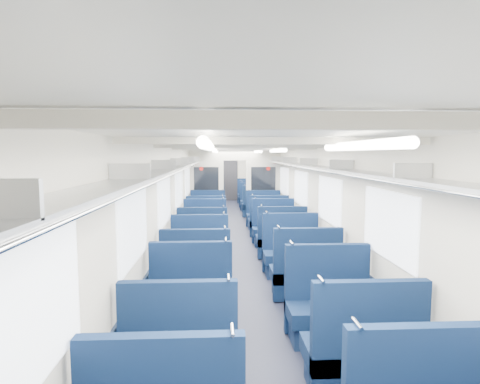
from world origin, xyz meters
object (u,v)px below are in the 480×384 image
seat_13 (281,241)px  seat_24 (211,199)px  seat_11 (291,256)px  seat_26 (211,196)px  seat_19 (264,216)px  seat_21 (257,207)px  seat_9 (305,275)px  seat_18 (208,216)px  seat_4 (181,357)px  seat_7 (329,310)px  end_door (230,179)px  seat_14 (205,231)px  seat_20 (209,207)px  seat_17 (268,223)px  seat_12 (203,243)px  bulkhead (235,185)px  seat_8 (196,277)px  seat_27 (249,196)px  seat_16 (206,224)px  seat_10 (200,258)px  seat_22 (210,203)px  seat_25 (251,199)px  seat_15 (274,230)px  seat_6 (191,306)px  seat_23 (254,202)px  seat_5 (362,357)px

seat_13 → seat_24: bearing=102.2°
seat_11 → seat_26: bearing=99.5°
seat_19 → seat_21: (0.00, 2.08, 0.00)m
seat_21 → seat_26: 3.76m
seat_9 → seat_18: bearing=106.1°
seat_18 → seat_26: bearing=90.0°
seat_4 → seat_7: bearing=30.7°
end_door → seat_14: (-0.83, -9.05, -0.65)m
seat_20 → seat_9: bearing=-77.9°
seat_17 → seat_12: bearing=-127.2°
bulkhead → seat_8: bulkhead is taller
seat_13 → seat_27: same height
seat_19 → seat_24: size_ratio=1.00×
seat_16 → seat_26: (0.00, 6.61, 0.00)m
seat_10 → seat_11: 1.66m
seat_16 → seat_14: bearing=-90.0°
seat_14 → seat_22: same height
seat_14 → bulkhead: bearing=72.9°
seat_10 → seat_27: 10.33m
seat_25 → seat_4: bearing=-97.7°
seat_14 → seat_15: (1.66, -0.03, 0.00)m
seat_9 → bulkhead: bearing=97.6°
seat_25 → seat_20: bearing=-125.7°
bulkhead → seat_13: bulkhead is taller
seat_17 → seat_27: same height
seat_24 → end_door: bearing=72.1°
seat_19 → seat_25: same height
seat_8 → seat_16: 4.46m
seat_4 → seat_21: bearing=80.6°
seat_17 → seat_24: (-1.66, 5.51, 0.00)m
seat_18 → seat_20: bearing=90.0°
seat_14 → seat_16: size_ratio=1.00×
bulkhead → seat_6: (-0.83, -7.29, -0.88)m
seat_14 → end_door: bearing=84.8°
seat_19 → seat_13: bearing=-90.0°
seat_26 → seat_11: bearing=-80.5°
seat_6 → seat_7: size_ratio=1.00×
seat_7 → end_door: bearing=93.4°
seat_8 → seat_14: same height
seat_14 → seat_25: (1.66, 6.53, 0.00)m
seat_6 → seat_19: bearing=76.1°
seat_12 → seat_20: 5.44m
seat_12 → seat_18: same height
seat_16 → seat_17: 1.66m
seat_23 → seat_24: (-1.66, 1.04, 0.00)m
seat_12 → seat_6: bearing=-90.0°
seat_7 → seat_13: (0.00, 3.64, 0.00)m
seat_15 → seat_23: size_ratio=1.00×
seat_5 → seat_14: bearing=105.8°
seat_12 → seat_19: bearing=63.5°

